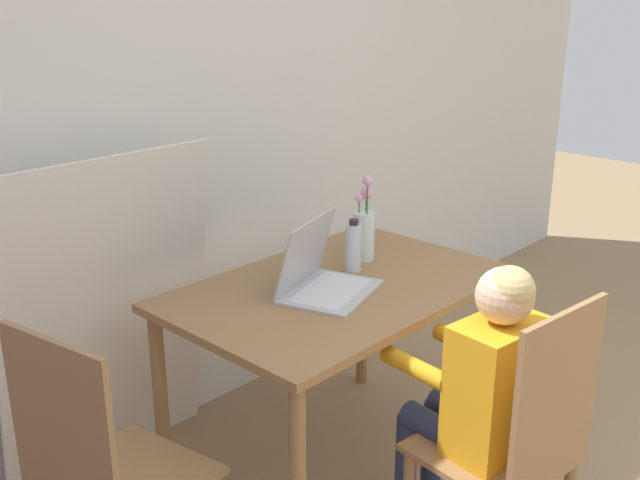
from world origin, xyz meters
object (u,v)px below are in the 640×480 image
object	(u,v)px
person_seated	(482,384)
laptop	(320,275)
chair_occupied	(514,446)
flower_vase	(364,230)
chair_spare	(105,479)
water_bottle	(353,247)

from	to	relation	value
person_seated	laptop	bearing A→B (deg)	-81.82
chair_occupied	flower_vase	bearing A→B (deg)	-105.32
chair_occupied	person_seated	size ratio (longest dim) A/B	0.93
chair_spare	water_bottle	world-z (taller)	chair_spare
flower_vase	chair_spare	bearing A→B (deg)	-173.65
person_seated	laptop	size ratio (longest dim) A/B	2.50
chair_spare	person_seated	bearing A→B (deg)	-133.16
chair_occupied	chair_spare	world-z (taller)	same
water_bottle	laptop	bearing A→B (deg)	-167.74
flower_vase	water_bottle	distance (m)	0.13
chair_occupied	water_bottle	world-z (taller)	chair_occupied
water_bottle	chair_spare	bearing A→B (deg)	-175.63
laptop	flower_vase	size ratio (longest dim) A/B	1.22
chair_occupied	person_seated	world-z (taller)	person_seated
chair_spare	laptop	distance (m)	0.94
laptop	flower_vase	xyz separation A→B (m)	(0.35, 0.10, 0.06)
chair_occupied	laptop	size ratio (longest dim) A/B	2.32
chair_spare	flower_vase	world-z (taller)	flower_vase
chair_occupied	person_seated	bearing A→B (deg)	-90.00
chair_spare	water_bottle	distance (m)	1.17
laptop	flower_vase	distance (m)	0.37
flower_vase	chair_occupied	bearing A→B (deg)	-111.59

